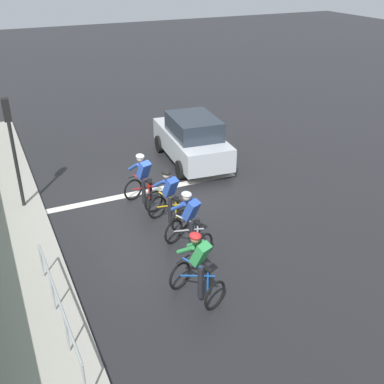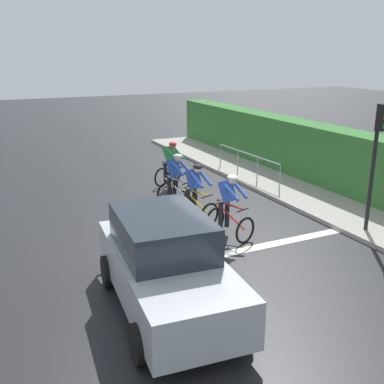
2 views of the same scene
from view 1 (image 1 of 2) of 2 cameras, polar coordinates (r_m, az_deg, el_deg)
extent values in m
plane|color=black|center=(14.63, -6.15, -0.84)|extent=(80.00, 80.00, 0.00)
cube|color=#9E998E|center=(12.34, -22.12, -8.42)|extent=(2.80, 22.69, 0.12)
cube|color=silver|center=(14.98, -6.68, -0.14)|extent=(7.00, 0.30, 0.01)
torus|color=black|center=(10.71, -1.49, -10.15)|extent=(0.65, 0.32, 0.68)
torus|color=black|center=(10.19, 2.81, -12.45)|extent=(0.65, 0.32, 0.68)
cylinder|color=#1E59B2|center=(10.28, 0.60, -10.19)|extent=(0.43, 0.92, 0.51)
cylinder|color=#1E59B2|center=(10.11, 1.93, -10.77)|extent=(0.04, 0.04, 0.55)
cylinder|color=#1E59B2|center=(10.15, 0.39, -8.84)|extent=(0.32, 0.67, 0.04)
cube|color=black|center=(9.93, 1.96, -9.43)|extent=(0.18, 0.24, 0.04)
cylinder|color=black|center=(10.36, -1.10, -8.17)|extent=(0.40, 0.20, 0.03)
cube|color=green|center=(9.87, 1.07, -7.56)|extent=(0.44, 0.49, 0.57)
sphere|color=#9E7051|center=(9.78, 0.41, -5.73)|extent=(0.20, 0.20, 0.20)
ellipsoid|color=red|center=(9.74, 0.41, -5.38)|extent=(0.33, 0.35, 0.14)
cylinder|color=black|center=(10.12, 1.03, -11.04)|extent=(0.12, 0.12, 0.74)
cylinder|color=black|center=(10.26, 1.92, -10.42)|extent=(0.12, 0.12, 0.74)
cylinder|color=green|center=(9.89, -0.80, -7.07)|extent=(0.27, 0.47, 0.37)
cylinder|color=green|center=(10.09, 0.44, -6.31)|extent=(0.27, 0.47, 0.37)
torus|color=black|center=(12.26, -2.25, -4.83)|extent=(0.64, 0.33, 0.68)
torus|color=black|center=(11.69, 1.44, -6.57)|extent=(0.64, 0.33, 0.68)
cylinder|color=silver|center=(11.83, -0.46, -4.67)|extent=(0.45, 0.92, 0.51)
cylinder|color=silver|center=(11.65, 0.68, -5.08)|extent=(0.04, 0.04, 0.55)
cylinder|color=silver|center=(11.72, -0.65, -3.44)|extent=(0.33, 0.67, 0.04)
cube|color=black|center=(11.49, 0.69, -3.84)|extent=(0.18, 0.24, 0.04)
cylinder|color=black|center=(11.94, -1.93, -2.97)|extent=(0.40, 0.20, 0.03)
cube|color=#2D51B7|center=(11.46, -0.08, -2.21)|extent=(0.44, 0.50, 0.57)
sphere|color=beige|center=(11.40, -0.66, -0.60)|extent=(0.20, 0.20, 0.20)
ellipsoid|color=silver|center=(11.37, -0.67, -0.29)|extent=(0.33, 0.35, 0.14)
cylinder|color=black|center=(11.65, -0.09, -5.32)|extent=(0.12, 0.12, 0.74)
cylinder|color=black|center=(11.81, 0.68, -4.85)|extent=(0.12, 0.12, 0.74)
cylinder|color=#2D51B7|center=(11.49, -1.68, -1.81)|extent=(0.28, 0.47, 0.37)
cylinder|color=#2D51B7|center=(11.70, -0.63, -1.24)|extent=(0.28, 0.47, 0.37)
torus|color=black|center=(13.41, -4.26, -1.86)|extent=(0.67, 0.27, 0.68)
torus|color=black|center=(12.73, -1.36, -3.50)|extent=(0.67, 0.27, 0.68)
cylinder|color=gold|center=(12.94, -2.87, -1.70)|extent=(0.35, 0.95, 0.51)
cylinder|color=gold|center=(12.73, -1.98, -2.09)|extent=(0.04, 0.04, 0.55)
cylinder|color=gold|center=(12.85, -3.05, -0.55)|extent=(0.26, 0.69, 0.04)
cube|color=black|center=(12.58, -2.01, -0.92)|extent=(0.16, 0.24, 0.04)
cylinder|color=black|center=(13.10, -4.05, -0.11)|extent=(0.41, 0.16, 0.03)
cube|color=#2D51B7|center=(12.58, -2.64, 0.61)|extent=(0.41, 0.48, 0.57)
sphere|color=beige|center=(12.56, -3.12, 2.10)|extent=(0.20, 0.20, 0.20)
ellipsoid|color=black|center=(12.53, -3.13, 2.39)|extent=(0.31, 0.34, 0.14)
cylinder|color=black|center=(12.75, -2.69, -2.27)|extent=(0.12, 0.12, 0.74)
cylinder|color=black|center=(12.88, -1.88, -1.92)|extent=(0.12, 0.12, 0.74)
cylinder|color=#2D51B7|center=(12.67, -4.03, 1.03)|extent=(0.23, 0.48, 0.37)
cylinder|color=#2D51B7|center=(12.85, -2.93, 1.46)|extent=(0.23, 0.48, 0.37)
torus|color=black|center=(14.47, -7.19, 0.29)|extent=(0.67, 0.26, 0.68)
torus|color=black|center=(13.74, -4.68, -1.12)|extent=(0.67, 0.26, 0.68)
cylinder|color=red|center=(13.99, -6.02, 0.51)|extent=(0.34, 0.95, 0.51)
cylinder|color=red|center=(13.76, -5.25, 0.18)|extent=(0.04, 0.04, 0.55)
cylinder|color=red|center=(13.91, -6.20, 1.59)|extent=(0.26, 0.69, 0.04)
cube|color=black|center=(13.63, -5.31, 1.29)|extent=(0.16, 0.24, 0.04)
cylinder|color=black|center=(14.18, -7.07, 1.96)|extent=(0.41, 0.16, 0.03)
cube|color=#2D51B7|center=(13.65, -5.89, 2.70)|extent=(0.41, 0.48, 0.57)
sphere|color=beige|center=(13.64, -6.34, 4.07)|extent=(0.20, 0.20, 0.20)
ellipsoid|color=silver|center=(13.61, -6.35, 4.35)|extent=(0.31, 0.34, 0.14)
cylinder|color=black|center=(13.79, -5.90, 0.01)|extent=(0.12, 0.12, 0.74)
cylinder|color=black|center=(13.91, -5.12, 0.32)|extent=(0.12, 0.12, 0.74)
cylinder|color=#2D51B7|center=(13.75, -7.15, 3.07)|extent=(0.23, 0.48, 0.37)
cylinder|color=#2D51B7|center=(13.92, -6.09, 3.44)|extent=(0.23, 0.48, 0.37)
cube|color=#B7BCC1|center=(16.96, -0.08, 5.97)|extent=(2.06, 4.24, 0.80)
cube|color=#262D38|center=(16.49, 0.22, 8.04)|extent=(1.68, 2.26, 0.66)
cylinder|color=black|center=(17.99, -3.96, 5.88)|extent=(0.28, 0.66, 0.64)
cylinder|color=black|center=(18.48, 1.03, 6.53)|extent=(0.28, 0.66, 0.64)
cylinder|color=black|center=(15.75, -1.37, 2.74)|extent=(0.28, 0.66, 0.64)
cylinder|color=black|center=(16.30, 4.20, 3.55)|extent=(0.28, 0.66, 0.64)
cube|color=#EAEACC|center=(18.58, -3.68, 8.16)|extent=(0.29, 0.10, 0.16)
cube|color=#EAEACC|center=(18.87, -0.68, 8.52)|extent=(0.29, 0.10, 0.16)
cylinder|color=black|center=(14.31, -20.55, 2.83)|extent=(0.10, 0.10, 2.70)
cube|color=black|center=(13.85, -21.69, 9.28)|extent=(0.21, 0.21, 0.64)
sphere|color=red|center=(13.90, -21.85, 10.19)|extent=(0.11, 0.11, 0.11)
sphere|color=orange|center=(13.96, -21.71, 9.41)|extent=(0.11, 0.11, 0.11)
sphere|color=green|center=(14.01, -21.57, 8.63)|extent=(0.11, 0.11, 0.11)
cylinder|color=#999EA3|center=(9.52, -16.19, -11.91)|extent=(0.14, 3.84, 0.05)
cylinder|color=#999EA3|center=(11.36, -17.85, -8.22)|extent=(0.04, 0.04, 1.00)
cylinder|color=#999EA3|center=(10.32, -16.56, -12.00)|extent=(0.04, 0.04, 1.00)
cylinder|color=#999EA3|center=(9.35, -14.95, -16.59)|extent=(0.04, 0.04, 1.00)
camera|label=2|loc=(23.32, -1.00, 21.47)|focal=42.81mm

